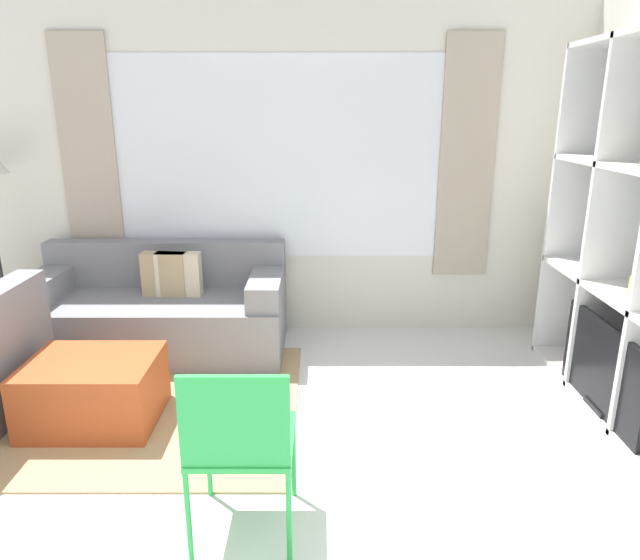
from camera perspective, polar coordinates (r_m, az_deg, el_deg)
wall_back at (r=4.73m, az=-4.08°, el=10.86°), size 6.08×0.11×2.70m
area_rug at (r=4.09m, az=-22.96°, el=-11.34°), size 2.83×1.78×0.01m
couch_main at (r=4.65m, az=-15.59°, el=-3.08°), size 1.94×0.87×0.81m
ottoman at (r=3.76m, az=-21.58°, el=-10.29°), size 0.75×0.61×0.41m
folding_chair at (r=2.51m, az=-7.93°, el=-15.34°), size 0.44×0.46×0.86m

